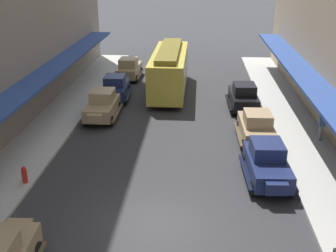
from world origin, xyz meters
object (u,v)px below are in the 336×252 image
Objects in this scene: parked_car_3 at (129,68)px; fire_hydrant at (24,175)px; parked_car_7 at (115,87)px; parked_car_5 at (256,126)px; pedestrian_0 at (322,126)px; parked_car_4 at (267,162)px; streetcar at (169,68)px; parked_car_6 at (244,96)px; parked_car_1 at (102,105)px.

parked_car_3 is 5.22× the size of fire_hydrant.
parked_car_3 is at bearing 84.37° from fire_hydrant.
parked_car_3 is at bearing 89.15° from parked_car_7.
pedestrian_0 is (3.63, 0.12, 0.07)m from parked_car_5.
parked_car_5 is 5.23× the size of fire_hydrant.
streetcar is (-5.52, 13.65, 0.96)m from parked_car_4.
parked_car_4 is 10.08m from parked_car_6.
fire_hydrant is at bearing -152.58° from parked_car_5.
pedestrian_0 is at bearing -44.58° from streetcar.
parked_car_3 is 11.68m from parked_car_6.
streetcar reaches higher than parked_car_7.
streetcar is (-5.57, 9.18, 0.96)m from parked_car_5.
parked_car_5 reaches higher than fire_hydrant.
streetcar reaches higher than pedestrian_0.
parked_car_4 and parked_car_5 have the same top height.
parked_car_6 is 15.85m from fire_hydrant.
parked_car_5 is (9.51, -3.07, 0.00)m from parked_car_1.
pedestrian_0 is at bearing 21.77° from fire_hydrant.
parked_car_7 is at bearing -152.00° from streetcar.
parked_car_7 is at bearing -90.85° from parked_car_3.
parked_car_7 is (0.08, 4.06, 0.00)m from parked_car_1.
parked_car_1 is at bearing 141.44° from parked_car_4.
fire_hydrant is (-11.13, -1.33, -0.38)m from parked_car_4.
parked_car_4 is 4.47m from parked_car_5.
parked_car_4 is at bearing -90.72° from parked_car_5.
parked_car_5 is 2.57× the size of pedestrian_0.
parked_car_6 reaches higher than fire_hydrant.
parked_car_6 is (-0.19, 5.61, 0.00)m from parked_car_5.
fire_hydrant is at bearing -173.18° from parked_car_4.
pedestrian_0 is (13.14, -2.95, 0.07)m from parked_car_1.
parked_car_4 is 1.00× the size of parked_car_7.
parked_car_7 is 4.47m from streetcar.
streetcar is 16.06m from fire_hydrant.
streetcar is at bearing 121.25° from parked_car_5.
fire_hydrant is at bearing -133.94° from parked_car_6.
parked_car_7 is at bearing 151.75° from pedestrian_0.
fire_hydrant is (-11.00, -11.41, -0.38)m from parked_car_6.
parked_car_1 is 9.99m from parked_car_5.
parked_car_5 is 3.63m from pedestrian_0.
parked_car_5 reaches higher than pedestrian_0.
parked_car_5 is at bearing -17.87° from parked_car_1.
parked_car_5 is 1.00× the size of parked_car_6.
parked_car_1 is 0.99× the size of parked_car_6.
parked_car_6 is (9.16, -7.25, 0.00)m from parked_car_3.
parked_car_6 is 2.58× the size of pedestrian_0.
parked_car_4 is 5.26× the size of fire_hydrant.
parked_car_7 reaches higher than pedestrian_0.
parked_car_1 reaches higher than fire_hydrant.
parked_car_7 is 13.06m from fire_hydrant.
fire_hydrant is (-1.75, -12.93, -0.38)m from parked_car_7.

